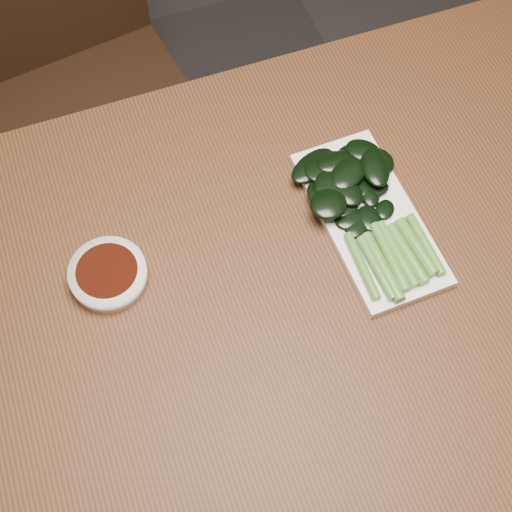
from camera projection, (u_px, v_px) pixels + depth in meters
name	position (u px, v px, depth m)	size (l,w,h in m)	color
ground	(278.00, 425.00, 1.64)	(6.00, 6.00, 0.00)	#2E2B2C
table	(291.00, 308.00, 1.04)	(1.40, 0.80, 0.75)	#4B2A15
chair_far	(79.00, 77.00, 1.49)	(0.47, 0.47, 0.89)	black
sauce_bowl	(108.00, 275.00, 0.97)	(0.11, 0.11, 0.03)	white
serving_plate	(369.00, 218.00, 1.02)	(0.14, 0.28, 0.01)	white
gai_lan	(357.00, 197.00, 1.02)	(0.17, 0.28, 0.03)	#518A2F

